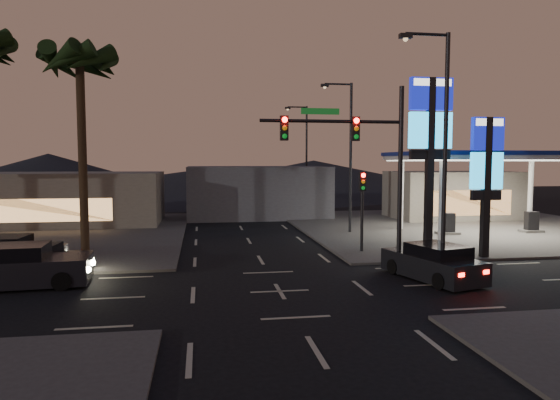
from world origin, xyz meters
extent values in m
plane|color=black|center=(0.00, 0.00, 0.00)|extent=(140.00, 140.00, 0.00)
cube|color=#47443F|center=(16.00, 16.00, 0.06)|extent=(24.00, 24.00, 0.12)
cylinder|color=silver|center=(11.00, 9.00, 2.50)|extent=(0.36, 0.36, 5.00)
cylinder|color=silver|center=(11.00, 15.00, 2.50)|extent=(0.36, 0.36, 5.00)
cylinder|color=silver|center=(21.00, 15.00, 2.50)|extent=(0.36, 0.36, 5.00)
cube|color=silver|center=(16.00, 12.00, 5.20)|extent=(12.00, 8.00, 0.50)
cube|color=white|center=(16.00, 12.00, 4.90)|extent=(11.60, 7.60, 0.06)
cube|color=navy|center=(16.00, 12.00, 5.35)|extent=(12.20, 8.20, 0.25)
cube|color=black|center=(13.00, 12.00, 0.80)|extent=(0.80, 0.50, 1.40)
cube|color=black|center=(19.00, 12.00, 0.80)|extent=(0.80, 0.50, 1.40)
cube|color=#726B5B|center=(18.00, 21.00, 2.00)|extent=(10.00, 6.00, 4.00)
cube|color=black|center=(8.50, 5.50, 4.50)|extent=(0.35, 0.35, 9.00)
cube|color=#0D1596|center=(8.50, 5.50, 8.20)|extent=(2.20, 0.30, 1.60)
cube|color=white|center=(8.50, 5.50, 8.75)|extent=(1.98, 0.32, 0.35)
cube|color=#1AB1FF|center=(8.50, 5.50, 6.40)|extent=(2.20, 0.30, 1.80)
cube|color=black|center=(8.50, 5.50, 5.20)|extent=(2.09, 0.28, 0.50)
cube|color=black|center=(11.00, 4.50, 3.50)|extent=(0.35, 0.35, 7.00)
cube|color=#0D1596|center=(11.00, 4.50, 6.20)|extent=(1.60, 0.30, 1.60)
cube|color=white|center=(11.00, 4.50, 6.75)|extent=(1.44, 0.32, 0.35)
cube|color=#1AB1FF|center=(11.00, 4.50, 4.40)|extent=(1.60, 0.30, 1.80)
cube|color=black|center=(11.00, 4.50, 3.20)|extent=(1.52, 0.28, 0.50)
cylinder|color=black|center=(5.50, 2.00, 4.00)|extent=(0.20, 0.20, 8.00)
cylinder|color=black|center=(2.50, 2.00, 6.50)|extent=(6.00, 0.14, 0.14)
cube|color=#0C3F14|center=(2.00, 2.00, 6.90)|extent=(1.60, 0.05, 0.25)
cube|color=black|center=(3.50, 2.00, 6.20)|extent=(0.32, 0.25, 1.00)
sphere|color=#FF0C07|center=(3.50, 1.85, 6.53)|extent=(0.22, 0.22, 0.22)
sphere|color=orange|center=(3.50, 1.85, 6.20)|extent=(0.20, 0.20, 0.20)
sphere|color=#0CB226|center=(3.50, 1.85, 5.87)|extent=(0.20, 0.20, 0.20)
cube|color=black|center=(0.50, 2.00, 6.20)|extent=(0.32, 0.25, 1.00)
sphere|color=#FF0C07|center=(0.50, 1.85, 6.53)|extent=(0.22, 0.22, 0.22)
sphere|color=orange|center=(0.50, 1.85, 6.20)|extent=(0.20, 0.20, 0.20)
sphere|color=#0CB226|center=(0.50, 1.85, 5.87)|extent=(0.20, 0.20, 0.20)
cylinder|color=black|center=(5.50, 7.00, 2.00)|extent=(0.16, 0.16, 4.00)
cube|color=black|center=(5.50, 7.00, 3.80)|extent=(0.32, 0.25, 1.00)
sphere|color=#FF0C07|center=(5.50, 6.85, 4.13)|extent=(0.22, 0.22, 0.22)
sphere|color=orange|center=(5.50, 6.85, 3.80)|extent=(0.20, 0.20, 0.20)
sphere|color=#0CB226|center=(5.50, 6.85, 3.47)|extent=(0.20, 0.20, 0.20)
cylinder|color=black|center=(7.00, 1.00, 5.00)|extent=(0.18, 0.18, 10.00)
cylinder|color=black|center=(6.10, 1.00, 9.90)|extent=(1.80, 0.12, 0.12)
cube|color=black|center=(5.20, 1.00, 9.80)|extent=(0.50, 0.25, 0.18)
sphere|color=#FFCC8C|center=(5.20, 1.00, 9.68)|extent=(0.20, 0.20, 0.20)
cylinder|color=black|center=(7.00, 14.00, 5.00)|extent=(0.18, 0.18, 10.00)
cylinder|color=black|center=(6.10, 14.00, 9.90)|extent=(1.80, 0.12, 0.12)
cube|color=black|center=(5.20, 14.00, 9.80)|extent=(0.50, 0.25, 0.18)
sphere|color=#FFCC8C|center=(5.20, 14.00, 9.68)|extent=(0.20, 0.20, 0.20)
cylinder|color=black|center=(7.00, 28.00, 5.00)|extent=(0.18, 0.18, 10.00)
cylinder|color=black|center=(6.10, 28.00, 9.90)|extent=(1.80, 0.12, 0.12)
cube|color=black|center=(5.20, 28.00, 9.80)|extent=(0.50, 0.25, 0.18)
sphere|color=#FFCC8C|center=(5.20, 28.00, 9.68)|extent=(0.20, 0.20, 0.20)
cylinder|color=black|center=(-9.00, 9.50, 5.10)|extent=(0.44, 0.44, 10.20)
sphere|color=black|center=(-9.00, 9.50, 10.20)|extent=(0.90, 0.90, 0.90)
cone|color=black|center=(-7.70, 9.50, 9.90)|extent=(0.90, 2.74, 1.91)
cone|color=black|center=(-8.08, 10.42, 9.90)|extent=(2.57, 2.57, 1.91)
cone|color=black|center=(-9.00, 10.80, 9.90)|extent=(2.74, 0.90, 1.91)
cone|color=black|center=(-9.92, 10.42, 9.90)|extent=(2.57, 2.57, 1.91)
cone|color=black|center=(-10.30, 9.50, 9.90)|extent=(0.90, 2.74, 1.91)
cone|color=black|center=(-9.92, 8.58, 9.90)|extent=(2.57, 2.57, 1.91)
cone|color=black|center=(-9.00, 8.20, 9.90)|extent=(2.74, 0.90, 1.91)
cone|color=black|center=(-8.08, 8.58, 9.90)|extent=(2.57, 2.57, 1.91)
cone|color=black|center=(-12.70, 9.50, 10.50)|extent=(0.90, 2.74, 1.91)
cone|color=black|center=(-13.08, 10.42, 10.50)|extent=(2.57, 2.57, 1.91)
cube|color=#726B5B|center=(-14.00, 22.00, 2.00)|extent=(16.00, 8.00, 4.00)
cube|color=#4C4C51|center=(2.00, 26.00, 2.20)|extent=(12.00, 9.00, 4.40)
cone|color=black|center=(-25.00, 60.00, 3.00)|extent=(40.00, 40.00, 6.00)
cone|color=black|center=(15.00, 60.00, 2.50)|extent=(50.00, 50.00, 5.00)
cone|color=black|center=(0.00, 60.00, 2.00)|extent=(60.00, 60.00, 4.00)
cube|color=black|center=(-9.73, 2.24, 0.62)|extent=(5.08, 2.45, 1.01)
cube|color=black|center=(-10.06, 2.22, 1.29)|extent=(2.61, 2.09, 0.73)
cylinder|color=black|center=(-8.24, 3.32, 0.36)|extent=(0.74, 0.32, 0.72)
cylinder|color=black|center=(-8.09, 1.42, 0.36)|extent=(0.74, 0.32, 0.72)
sphere|color=#FFF2BF|center=(-7.32, 3.11, 0.69)|extent=(0.25, 0.25, 0.25)
sphere|color=#FFF2BF|center=(-7.22, 1.77, 0.69)|extent=(0.25, 0.25, 0.25)
cube|color=slate|center=(-11.38, 5.25, 0.59)|extent=(4.78, 2.22, 0.96)
cylinder|color=black|center=(-9.84, 6.07, 0.34)|extent=(0.69, 0.29, 0.68)
cylinder|color=black|center=(-9.94, 4.26, 0.34)|extent=(0.69, 0.29, 0.68)
sphere|color=#FFF2BF|center=(-9.00, 5.76, 0.66)|extent=(0.23, 0.23, 0.23)
sphere|color=#FFF2BF|center=(-9.07, 4.48, 0.66)|extent=(0.23, 0.23, 0.23)
cube|color=black|center=(-9.68, 4.23, 0.50)|extent=(4.10, 2.00, 0.81)
cube|color=black|center=(-9.95, 4.25, 1.04)|extent=(2.11, 1.70, 0.59)
cylinder|color=black|center=(-8.35, 4.89, 0.29)|extent=(0.59, 0.26, 0.58)
cylinder|color=black|center=(-8.48, 3.36, 0.29)|extent=(0.59, 0.26, 0.58)
cylinder|color=black|center=(-10.88, 5.10, 0.29)|extent=(0.59, 0.26, 0.58)
cylinder|color=black|center=(-11.00, 3.57, 0.29)|extent=(0.59, 0.26, 0.58)
sphere|color=#FFF2BF|center=(-7.65, 4.60, 0.56)|extent=(0.20, 0.20, 0.20)
sphere|color=#FFF2BF|center=(-7.74, 3.52, 0.56)|extent=(0.20, 0.20, 0.20)
cube|color=black|center=(6.50, 0.90, 0.56)|extent=(2.99, 4.80, 0.91)
cube|color=black|center=(6.58, 0.60, 1.17)|extent=(2.25, 2.61, 0.66)
cylinder|color=black|center=(5.29, 2.04, 0.32)|extent=(0.41, 0.69, 0.65)
cylinder|color=black|center=(6.96, 2.49, 0.32)|extent=(0.41, 0.69, 0.65)
cylinder|color=black|center=(6.04, -0.70, 0.32)|extent=(0.41, 0.69, 0.65)
cylinder|color=black|center=(7.71, -0.25, 0.32)|extent=(0.41, 0.69, 0.65)
cube|color=#FF140A|center=(6.50, -1.42, 0.71)|extent=(0.27, 0.15, 0.14)
cube|color=#FF140A|center=(7.68, -1.10, 0.71)|extent=(0.27, 0.15, 0.14)
camera|label=1|loc=(-2.87, -18.10, 4.86)|focal=32.00mm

